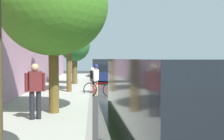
{
  "coord_description": "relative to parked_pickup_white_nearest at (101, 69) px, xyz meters",
  "views": [
    {
      "loc": [
        1.8,
        16.29,
        1.99
      ],
      "look_at": [
        0.69,
        -0.34,
        1.35
      ],
      "focal_mm": 46.89,
      "sensor_mm": 36.0,
      "label": 1
    }
  ],
  "objects": [
    {
      "name": "ground",
      "position": [
        -0.95,
        14.58,
        -0.9
      ],
      "size": [
        63.44,
        63.44,
        0.0
      ],
      "primitive_type": "plane",
      "color": "#2B2B2B"
    },
    {
      "name": "sidewalk",
      "position": [
        2.72,
        14.58,
        -0.82
      ],
      "size": [
        3.4,
        39.65,
        0.17
      ],
      "primitive_type": "cube",
      "color": "gray",
      "rests_on": "ground"
    },
    {
      "name": "curb_edge",
      "position": [
        0.94,
        14.58,
        -0.82
      ],
      "size": [
        0.16,
        39.65,
        0.17
      ],
      "primitive_type": "cube",
      "color": "gray",
      "rests_on": "ground"
    },
    {
      "name": "lane_stripe_centre",
      "position": [
        -3.57,
        14.76,
        -0.9
      ],
      "size": [
        0.14,
        40.0,
        0.01
      ],
      "color": "white",
      "rests_on": "ground"
    },
    {
      "name": "lane_stripe_bike_edge",
      "position": [
        -0.53,
        14.58,
        -0.9
      ],
      "size": [
        0.12,
        39.65,
        0.01
      ],
      "primitive_type": "cube",
      "color": "white",
      "rests_on": "ground"
    },
    {
      "name": "building_facade",
      "position": [
        4.67,
        14.58,
        2.41
      ],
      "size": [
        0.5,
        39.65,
        6.63
      ],
      "primitive_type": "cube",
      "color": "#B08098",
      "rests_on": "ground"
    },
    {
      "name": "parked_pickup_white_nearest",
      "position": [
        0.0,
        0.0,
        0.0
      ],
      "size": [
        2.03,
        5.3,
        1.95
      ],
      "color": "white",
      "rests_on": "ground"
    },
    {
      "name": "parked_sedan_dark_blue_second",
      "position": [
        -0.25,
        6.34,
        -0.15
      ],
      "size": [
        1.88,
        4.42,
        1.52
      ],
      "color": "navy",
      "rests_on": "ground"
    },
    {
      "name": "bicycle_at_curb",
      "position": [
        0.48,
        15.56,
        -0.51
      ],
      "size": [
        1.75,
        0.54,
        0.79
      ],
      "color": "black",
      "rests_on": "ground"
    },
    {
      "name": "cyclist_with_backpack",
      "position": [
        0.7,
        15.11,
        0.13
      ],
      "size": [
        0.48,
        0.6,
        1.7
      ],
      "color": "#C6B284",
      "rests_on": "ground"
    },
    {
      "name": "street_tree_near_cyclist",
      "position": [
        2.16,
        9.49,
        2.06
      ],
      "size": [
        2.23,
        2.23,
        4.05
      ],
      "color": "brown",
      "rests_on": "sidewalk"
    },
    {
      "name": "street_tree_mid_block",
      "position": [
        2.16,
        14.57,
        2.93
      ],
      "size": [
        2.77,
        2.77,
        4.93
      ],
      "color": "brown",
      "rests_on": "sidewalk"
    },
    {
      "name": "street_tree_far_end",
      "position": [
        2.16,
        20.95,
        2.88
      ],
      "size": [
        3.67,
        3.67,
        5.33
      ],
      "color": "brown",
      "rests_on": "sidewalk"
    },
    {
      "name": "pedestrian_on_phone",
      "position": [
        2.58,
        21.99,
        0.22
      ],
      "size": [
        0.58,
        0.36,
        1.68
      ],
      "color": "black",
      "rests_on": "sidewalk"
    }
  ]
}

